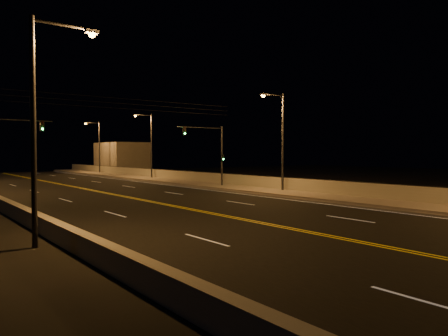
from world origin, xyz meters
TOP-DOWN VIEW (x-y plane):
  - road at (0.00, 20.00)m, footprint 18.00×120.00m
  - sidewalk at (10.80, 20.00)m, footprint 3.60×120.00m
  - curb at (8.93, 20.00)m, footprint 0.14×120.00m
  - parapet_wall at (12.45, 20.00)m, footprint 0.30×120.00m
  - jersey_barrier at (-9.22, 20.00)m, footprint 0.45×120.00m
  - distant_building_right at (16.50, 66.74)m, footprint 6.00×10.00m
  - parapet_rail at (12.45, 20.00)m, footprint 0.06×120.00m
  - lane_markings at (0.00, 19.93)m, footprint 17.32×116.00m
  - streetlight_1 at (11.50, 22.85)m, footprint 2.55×0.28m
  - streetlight_2 at (11.50, 46.54)m, footprint 2.55×0.28m
  - streetlight_3 at (11.50, 64.50)m, footprint 2.55×0.28m
  - streetlight_4 at (-9.90, 13.20)m, footprint 2.55×0.28m
  - traffic_signal_right at (9.99, 30.36)m, footprint 5.11×0.31m
  - overhead_wires at (0.00, 29.50)m, footprint 22.00×0.03m

SIDE VIEW (x-z plane):
  - road at x=0.00m, z-range 0.00..0.02m
  - lane_markings at x=0.00m, z-range 0.02..0.02m
  - curb at x=8.93m, z-range 0.00..0.15m
  - sidewalk at x=10.80m, z-range 0.00..0.30m
  - jersey_barrier at x=-9.22m, z-range 0.00..0.75m
  - parapet_wall at x=12.45m, z-range 0.30..1.30m
  - parapet_rail at x=12.45m, z-range 1.30..1.36m
  - distant_building_right at x=16.50m, z-range 0.00..5.17m
  - traffic_signal_right at x=9.99m, z-range 0.80..6.80m
  - streetlight_1 at x=11.50m, z-range 0.69..9.06m
  - streetlight_2 at x=11.50m, z-range 0.69..9.06m
  - streetlight_3 at x=11.50m, z-range 0.69..9.06m
  - streetlight_4 at x=-9.90m, z-range 0.69..9.06m
  - overhead_wires at x=0.00m, z-range 6.98..7.81m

